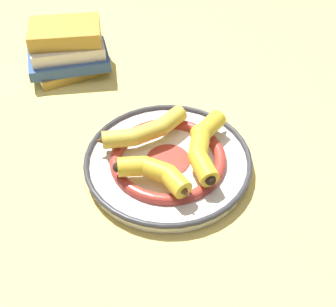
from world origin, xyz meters
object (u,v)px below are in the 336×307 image
Objects in this scene: decorative_bowl at (168,161)px; banana_b at (144,131)px; book_stack at (66,49)px; banana_a at (156,173)px; banana_c at (204,144)px.

banana_b is at bearing 69.99° from decorative_bowl.
banana_a is at bearing 102.29° from book_stack.
banana_c is 0.48m from book_stack.
decorative_bowl is 1.68× the size of banana_c.
decorative_bowl is at bearing 109.14° from book_stack.
banana_b is at bearing -99.14° from banana_c.
banana_a is at bearing -105.52° from banana_b.
banana_a reaches higher than decorative_bowl.
banana_a is (-0.07, -0.01, 0.04)m from decorative_bowl.
book_stack reaches higher than banana_a.
decorative_bowl is 1.37× the size of book_stack.
banana_a is 0.96× the size of banana_b.
banana_c is (0.02, -0.13, 0.00)m from banana_b.
banana_a is 0.49m from book_stack.
banana_c reaches higher than decorative_bowl.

